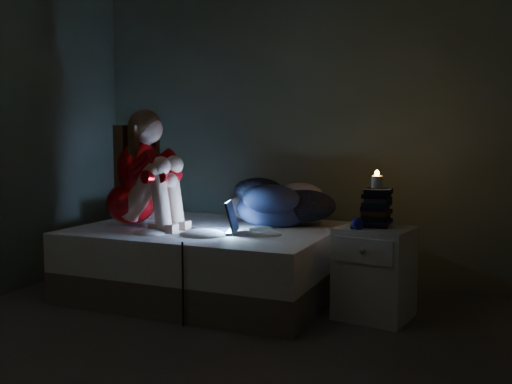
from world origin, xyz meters
The scene contains 12 objects.
floor centered at (0.00, 0.00, -0.01)m, with size 3.60×3.80×0.02m, color #393635.
wall_back centered at (0.00, 1.91, 1.30)m, with size 3.60×0.02×2.60m, color #4B583F.
bed centered at (-0.39, 1.10, 0.26)m, with size 1.86×1.39×0.51m, color beige, non-canonical shape.
pillow centered at (-1.03, 1.35, 0.57)m, with size 0.40×0.28×0.12m, color white.
woman centered at (-0.89, 0.86, 0.95)m, with size 0.54×0.35×0.88m, color #72030A, non-canonical shape.
laptop centered at (-0.23, 0.87, 0.63)m, with size 0.34×0.24×0.24m, color black, non-canonical shape.
clothes_pile centered at (0.03, 1.40, 0.70)m, with size 0.62×0.50×0.37m, color navy, non-canonical shape.
nightstand centered at (0.88, 1.03, 0.30)m, with size 0.45×0.40×0.60m, color silver.
book_stack centered at (0.88, 1.07, 0.73)m, with size 0.19×0.25×0.26m, color black, non-canonical shape.
candle centered at (0.88, 1.07, 0.90)m, with size 0.07×0.07×0.08m, color beige.
phone centered at (0.78, 0.96, 0.60)m, with size 0.07×0.14×0.01m, color black.
blue_orb centered at (0.82, 0.88, 0.64)m, with size 0.08×0.08×0.08m, color navy.
Camera 1 is at (1.60, -2.62, 1.18)m, focal length 39.91 mm.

